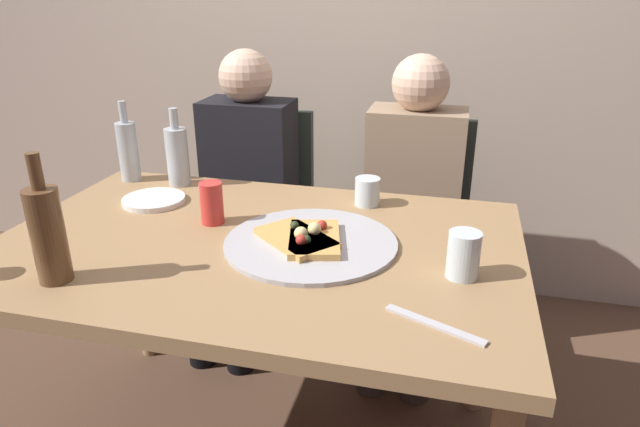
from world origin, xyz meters
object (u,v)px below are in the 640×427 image
object	(u,v)px
pizza_slice_last	(315,238)
chair_left	(257,203)
wine_glass	(367,192)
pizza_slice_extra	(297,237)
dining_table	(257,269)
tumbler_near	(464,255)
guest_in_sweater	(243,186)
wine_bottle	(48,233)
soda_can	(212,203)
table_knife	(434,325)
guest_in_beanie	(411,201)
water_bottle	(177,155)
chair_right	(413,217)
beer_bottle	(128,150)
pizza_tray	(311,243)
plate_stack	(154,200)

from	to	relation	value
pizza_slice_last	chair_left	xyz separation A→B (m)	(-0.48, 0.85, -0.27)
wine_glass	pizza_slice_extra	bearing A→B (deg)	-110.92
pizza_slice_extra	dining_table	bearing A→B (deg)	-178.64
tumbler_near	guest_in_sweater	world-z (taller)	guest_in_sweater
pizza_slice_extra	wine_bottle	xyz separation A→B (m)	(-0.49, -0.32, 0.10)
soda_can	table_knife	distance (m)	0.76
pizza_slice_extra	soda_can	xyz separation A→B (m)	(-0.28, 0.09, 0.04)
guest_in_beanie	wine_glass	bearing A→B (deg)	73.68
water_bottle	chair_right	bearing A→B (deg)	32.51
wine_bottle	guest_in_beanie	distance (m)	1.28
pizza_slice_extra	wine_glass	size ratio (longest dim) A/B	2.90
wine_bottle	chair_left	xyz separation A→B (m)	(0.05, 1.17, -0.36)
wine_bottle	wine_glass	bearing A→B (deg)	46.41
chair_right	guest_in_beanie	bearing A→B (deg)	90.00
wine_glass	soda_can	xyz separation A→B (m)	(-0.41, -0.25, 0.02)
beer_bottle	guest_in_beanie	world-z (taller)	guest_in_beanie
wine_bottle	tumbler_near	distance (m)	0.95
wine_glass	pizza_tray	bearing A→B (deg)	-106.25
dining_table	guest_in_beanie	world-z (taller)	guest_in_beanie
soda_can	pizza_tray	bearing A→B (deg)	-13.56
beer_bottle	chair_left	size ratio (longest dim) A/B	0.31
dining_table	wine_glass	bearing A→B (deg)	54.29
plate_stack	chair_right	xyz separation A→B (m)	(0.77, 0.67, -0.25)
pizza_tray	beer_bottle	bearing A→B (deg)	154.30
soda_can	guest_in_sweater	distance (m)	0.66
pizza_slice_last	guest_in_beanie	size ratio (longest dim) A/B	0.21
pizza_tray	tumbler_near	distance (m)	0.40
pizza_slice_extra	beer_bottle	bearing A→B (deg)	152.55
soda_can	pizza_slice_extra	bearing A→B (deg)	-17.24
beer_bottle	dining_table	bearing A→B (deg)	-31.95
pizza_slice_last	table_knife	size ratio (longest dim) A/B	1.11
dining_table	plate_stack	xyz separation A→B (m)	(-0.41, 0.19, 0.09)
pizza_tray	chair_right	distance (m)	0.91
pizza_slice_last	chair_left	distance (m)	1.01
table_knife	guest_in_beanie	world-z (taller)	guest_in_beanie
plate_stack	guest_in_beanie	xyz separation A→B (m)	(0.77, 0.52, -0.12)
wine_glass	wine_bottle	bearing A→B (deg)	-133.59
pizza_tray	guest_in_beanie	xyz separation A→B (m)	(0.20, 0.70, -0.12)
pizza_slice_last	wine_bottle	xyz separation A→B (m)	(-0.54, -0.32, 0.10)
beer_bottle	wine_glass	bearing A→B (deg)	-2.42
water_bottle	plate_stack	world-z (taller)	water_bottle
dining_table	guest_in_beanie	bearing A→B (deg)	63.59
wine_bottle	guest_in_sweater	size ratio (longest dim) A/B	0.26
tumbler_near	pizza_slice_last	bearing A→B (deg)	168.56
wine_bottle	chair_left	distance (m)	1.23
beer_bottle	wine_glass	distance (m)	0.85
beer_bottle	guest_in_sweater	xyz separation A→B (m)	(0.28, 0.33, -0.22)
pizza_slice_extra	chair_right	world-z (taller)	chair_right
pizza_tray	water_bottle	xyz separation A→B (m)	(-0.56, 0.36, 0.10)
tumbler_near	table_knife	distance (m)	0.24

